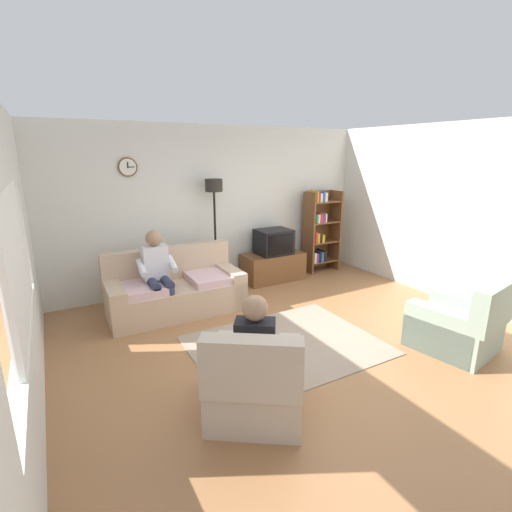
# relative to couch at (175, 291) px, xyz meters

# --- Properties ---
(ground_plane) EXTENTS (12.00, 12.00, 0.00)m
(ground_plane) POSITION_rel_couch_xyz_m (1.08, -1.75, -0.31)
(ground_plane) COLOR #9E6B42
(back_wall_assembly) EXTENTS (6.20, 0.17, 2.70)m
(back_wall_assembly) POSITION_rel_couch_xyz_m (1.08, 0.91, 1.04)
(back_wall_assembly) COLOR silver
(back_wall_assembly) RESTS_ON ground_plane
(left_wall_assembly) EXTENTS (0.12, 5.80, 2.70)m
(left_wall_assembly) POSITION_rel_couch_xyz_m (-1.78, -1.71, 1.03)
(left_wall_assembly) COLOR silver
(left_wall_assembly) RESTS_ON ground_plane
(right_wall) EXTENTS (0.12, 5.80, 2.70)m
(right_wall) POSITION_rel_couch_xyz_m (3.94, -1.75, 1.04)
(right_wall) COLOR silver
(right_wall) RESTS_ON ground_plane
(couch) EXTENTS (1.91, 0.90, 0.90)m
(couch) POSITION_rel_couch_xyz_m (0.00, 0.00, 0.00)
(couch) COLOR tan
(couch) RESTS_ON ground_plane
(tv_stand) EXTENTS (1.10, 0.56, 0.50)m
(tv_stand) POSITION_rel_couch_xyz_m (1.98, 0.50, -0.06)
(tv_stand) COLOR brown
(tv_stand) RESTS_ON ground_plane
(tv) EXTENTS (0.60, 0.49, 0.44)m
(tv) POSITION_rel_couch_xyz_m (1.98, 0.48, 0.41)
(tv) COLOR black
(tv) RESTS_ON tv_stand
(bookshelf) EXTENTS (0.68, 0.36, 1.58)m
(bookshelf) POSITION_rel_couch_xyz_m (3.07, 0.57, 0.48)
(bookshelf) COLOR brown
(bookshelf) RESTS_ON ground_plane
(floor_lamp) EXTENTS (0.28, 0.28, 1.85)m
(floor_lamp) POSITION_rel_couch_xyz_m (0.91, 0.60, 1.14)
(floor_lamp) COLOR black
(floor_lamp) RESTS_ON ground_plane
(armchair_near_window) EXTENTS (1.16, 1.18, 0.90)m
(armchair_near_window) POSITION_rel_couch_xyz_m (-0.07, -2.53, -0.02)
(armchair_near_window) COLOR #BCAD99
(armchair_near_window) RESTS_ON ground_plane
(armchair_near_bookshelf) EXTENTS (0.94, 1.01, 0.90)m
(armchair_near_bookshelf) POSITION_rel_couch_xyz_m (2.56, -2.69, -0.02)
(armchair_near_bookshelf) COLOR gray
(armchair_near_bookshelf) RESTS_ON ground_plane
(area_rug) EXTENTS (2.20, 1.70, 0.01)m
(area_rug) POSITION_rel_couch_xyz_m (0.84, -1.66, -0.31)
(area_rug) COLOR gray
(area_rug) RESTS_ON ground_plane
(person_on_couch) EXTENTS (0.51, 0.54, 1.24)m
(person_on_couch) POSITION_rel_couch_xyz_m (-0.26, -0.11, 0.39)
(person_on_couch) COLOR silver
(person_on_couch) RESTS_ON ground_plane
(person_in_left_armchair) EXTENTS (0.61, 0.64, 1.12)m
(person_in_left_armchair) POSITION_rel_couch_xyz_m (-0.02, -2.46, 0.29)
(person_in_left_armchair) COLOR black
(person_in_left_armchair) RESTS_ON ground_plane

